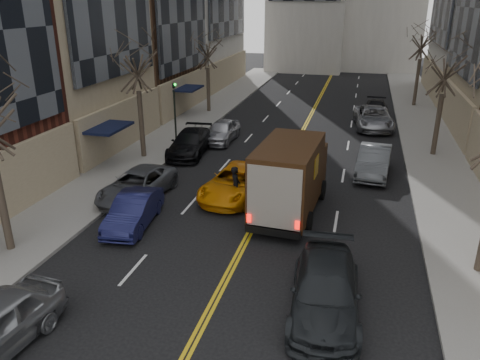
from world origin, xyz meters
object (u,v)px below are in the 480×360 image
at_px(ups_truck, 290,178).
at_px(observer_sedan, 325,291).
at_px(taxi, 236,182).
at_px(pedestrian, 236,186).

xyz_separation_m(ups_truck, observer_sedan, (2.26, -7.02, -1.00)).
distance_m(ups_truck, taxi, 3.35).
xyz_separation_m(taxi, pedestrian, (0.24, -0.99, 0.23)).
bearing_deg(taxi, ups_truck, -16.33).
bearing_deg(ups_truck, taxi, 159.53).
distance_m(taxi, pedestrian, 1.05).
relative_size(taxi, pedestrian, 2.75).
xyz_separation_m(observer_sedan, taxi, (-5.17, 8.31, -0.03)).
xyz_separation_m(ups_truck, pedestrian, (-2.67, 0.30, -0.80)).
height_order(taxi, pedestrian, pedestrian).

